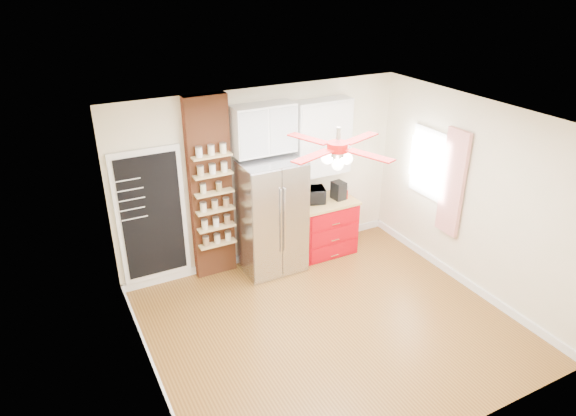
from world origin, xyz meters
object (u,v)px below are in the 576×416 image
toaster_oven (311,195)px  canister_left (345,194)px  ceiling_fan (338,147)px  coffee_maker (339,190)px  fridge (271,216)px  red_cabinet (325,226)px  pantry_jar_oats (203,189)px

toaster_oven → canister_left: size_ratio=2.79×
ceiling_fan → coffee_maker: bearing=55.5°
ceiling_fan → toaster_oven: bearing=68.6°
fridge → toaster_oven: 0.75m
ceiling_fan → coffee_maker: size_ratio=4.96×
red_cabinet → ceiling_fan: bearing=-118.7°
canister_left → pantry_jar_oats: pantry_jar_oats is taller
ceiling_fan → toaster_oven: ceiling_fan is taller
fridge → canister_left: 1.29m
toaster_oven → coffee_maker: coffee_maker is taller
red_cabinet → ceiling_fan: ceiling_fan is taller
fridge → red_cabinet: size_ratio=1.86×
ceiling_fan → coffee_maker: ceiling_fan is taller
canister_left → pantry_jar_oats: bearing=175.4°
fridge → coffee_maker: 1.20m
red_cabinet → pantry_jar_oats: bearing=176.5°
toaster_oven → pantry_jar_oats: (-1.68, 0.06, 0.42)m
toaster_oven → canister_left: bearing=4.9°
fridge → red_cabinet: (0.97, 0.05, -0.42)m
fridge → ceiling_fan: ceiling_fan is taller
canister_left → red_cabinet: bearing=169.1°
red_cabinet → coffee_maker: (0.21, -0.03, 0.59)m
coffee_maker → pantry_jar_oats: pantry_jar_oats is taller
pantry_jar_oats → coffee_maker: bearing=-3.9°
coffee_maker → red_cabinet: bearing=166.5°
red_cabinet → toaster_oven: toaster_oven is taller
red_cabinet → pantry_jar_oats: size_ratio=7.18×
toaster_oven → canister_left: toaster_oven is taller
pantry_jar_oats → fridge: bearing=-10.1°
fridge → red_cabinet: bearing=3.0°
fridge → pantry_jar_oats: 1.11m
toaster_oven → ceiling_fan: bearing=-94.1°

